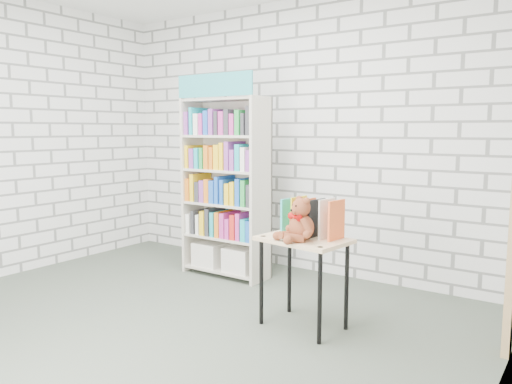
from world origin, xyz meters
The scene contains 6 objects.
ground centered at (0.00, 0.00, 0.00)m, with size 4.50×4.50×0.00m, color #454E41.
room_shell centered at (0.00, 0.00, 1.78)m, with size 4.52×4.02×2.81m.
bookshelf centered at (-0.43, 1.36, 0.92)m, with size 0.89×0.35×2.01m.
display_table centered at (0.88, 0.61, 0.59)m, with size 0.69×0.52×0.68m.
table_books centered at (0.90, 0.72, 0.82)m, with size 0.47×0.25×0.26m.
teddy_bear centered at (0.90, 0.52, 0.81)m, with size 0.31×0.29×0.32m.
Camera 1 is at (2.65, -2.55, 1.48)m, focal length 35.00 mm.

